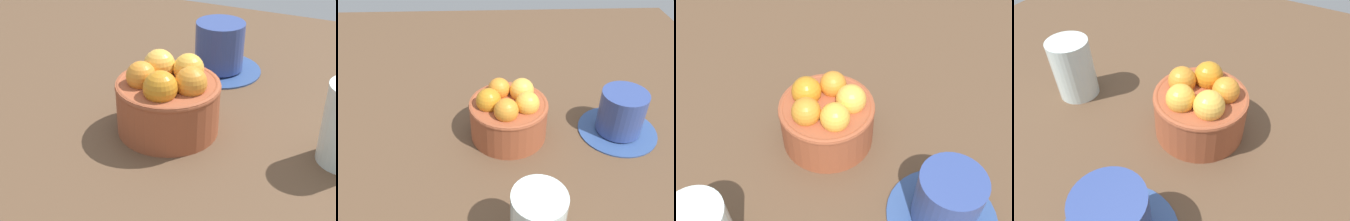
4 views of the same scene
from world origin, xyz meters
TOP-DOWN VIEW (x-y plane):
  - ground_plane at (0.00, 0.00)cm, footprint 129.04×111.25cm
  - terracotta_bowl at (0.00, -0.00)cm, footprint 14.31×14.31cm
  - coffee_cup at (-0.27, 20.93)cm, footprint 14.83×14.83cm

SIDE VIEW (x-z plane):
  - ground_plane at x=0.00cm, z-range -3.31..0.00cm
  - coffee_cup at x=-0.27cm, z-range -0.52..8.26cm
  - terracotta_bowl at x=0.00cm, z-range -0.40..10.11cm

